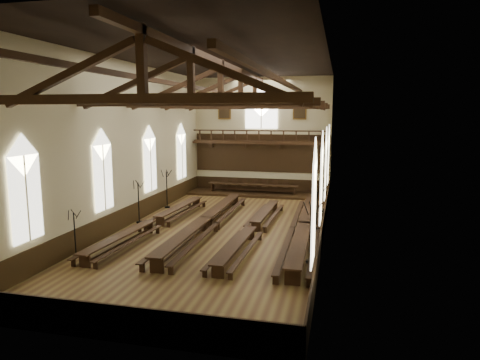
% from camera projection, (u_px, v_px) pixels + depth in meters
% --- Properties ---
extents(ground, '(26.00, 26.00, 0.00)m').
position_uv_depth(ground, '(222.00, 230.00, 25.59)').
color(ground, brown).
rests_on(ground, ground).
extents(room_walls, '(26.00, 26.00, 26.00)m').
position_uv_depth(room_walls, '(221.00, 121.00, 24.59)').
color(room_walls, beige).
rests_on(room_walls, ground).
extents(wainscot_band, '(12.00, 26.00, 1.20)m').
position_uv_depth(wainscot_band, '(222.00, 220.00, 25.49)').
color(wainscot_band, '#30210E').
rests_on(wainscot_band, ground).
extents(side_windows, '(11.85, 19.80, 4.50)m').
position_uv_depth(side_windows, '(221.00, 168.00, 25.01)').
color(side_windows, white).
rests_on(side_windows, room_walls).
extents(end_window, '(2.80, 0.12, 3.80)m').
position_uv_depth(end_window, '(261.00, 110.00, 36.88)').
color(end_window, white).
rests_on(end_window, room_walls).
extents(minstrels_gallery, '(11.80, 1.24, 3.70)m').
position_uv_depth(minstrels_gallery, '(261.00, 148.00, 37.16)').
color(minstrels_gallery, '#342010').
rests_on(minstrels_gallery, room_walls).
extents(portraits, '(7.75, 0.09, 1.45)m').
position_uv_depth(portraits, '(261.00, 111.00, 36.90)').
color(portraits, brown).
rests_on(portraits, room_walls).
extents(roof_trusses, '(11.70, 25.70, 2.80)m').
position_uv_depth(roof_trusses, '(221.00, 90.00, 24.32)').
color(roof_trusses, '#342010').
rests_on(roof_trusses, room_walls).
extents(refectory_row_a, '(1.79, 14.02, 0.70)m').
position_uv_depth(refectory_row_a, '(155.00, 221.00, 25.55)').
color(refectory_row_a, '#342010').
rests_on(refectory_row_a, ground).
extents(refectory_row_b, '(1.69, 15.02, 0.82)m').
position_uv_depth(refectory_row_b, '(206.00, 220.00, 25.44)').
color(refectory_row_b, '#342010').
rests_on(refectory_row_b, ground).
extents(refectory_row_c, '(1.56, 13.84, 0.69)m').
position_uv_depth(refectory_row_c, '(253.00, 227.00, 24.27)').
color(refectory_row_c, '#342010').
rests_on(refectory_row_c, ground).
extents(refectory_row_d, '(1.79, 15.12, 0.82)m').
position_uv_depth(refectory_row_d, '(304.00, 226.00, 24.15)').
color(refectory_row_d, '#342010').
rests_on(refectory_row_d, ground).
extents(dais, '(11.40, 2.82, 0.19)m').
position_uv_depth(dais, '(253.00, 194.00, 36.64)').
color(dais, '#30210E').
rests_on(dais, ground).
extents(high_table, '(7.80, 1.06, 0.73)m').
position_uv_depth(high_table, '(253.00, 185.00, 36.53)').
color(high_table, '#342010').
rests_on(high_table, dais).
extents(high_chairs, '(5.87, 0.47, 1.02)m').
position_uv_depth(high_chairs, '(254.00, 185.00, 37.27)').
color(high_chairs, '#342010').
rests_on(high_chairs, dais).
extents(candelabrum_left_near, '(0.63, 0.72, 2.35)m').
position_uv_depth(candelabrum_left_near, '(75.00, 243.00, 20.60)').
color(candelabrum_left_near, black).
rests_on(candelabrum_left_near, ground).
extents(candelabrum_left_mid, '(0.74, 0.85, 2.75)m').
position_uv_depth(candelabrum_left_mid, '(139.00, 210.00, 27.06)').
color(candelabrum_left_mid, black).
rests_on(candelabrum_left_mid, ground).
extents(candelabrum_left_far, '(0.86, 0.82, 2.85)m').
position_uv_depth(candelabrum_left_far, '(167.00, 196.00, 31.43)').
color(candelabrum_left_far, black).
rests_on(candelabrum_left_far, ground).
extents(candelabrum_right_near, '(0.86, 0.86, 2.90)m').
position_uv_depth(candelabrum_right_near, '(310.00, 245.00, 19.81)').
color(candelabrum_right_near, black).
rests_on(candelabrum_right_near, ground).
extents(candelabrum_right_mid, '(0.73, 0.81, 2.64)m').
position_uv_depth(candelabrum_right_mid, '(317.00, 219.00, 24.92)').
color(candelabrum_right_mid, black).
rests_on(candelabrum_right_mid, ground).
extents(candelabrum_right_far, '(0.76, 0.82, 2.70)m').
position_uv_depth(candelabrum_right_far, '(321.00, 200.00, 30.27)').
color(candelabrum_right_far, black).
rests_on(candelabrum_right_far, ground).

